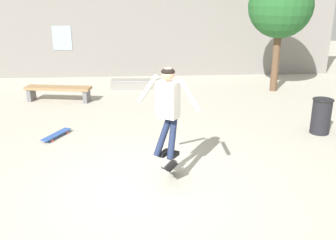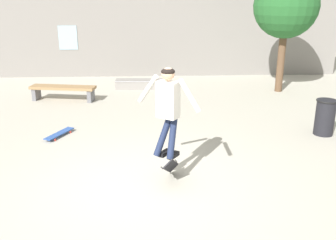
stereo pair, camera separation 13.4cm
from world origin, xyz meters
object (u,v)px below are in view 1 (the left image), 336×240
at_px(tree_right, 281,6).
at_px(park_bench, 58,90).
at_px(trash_bin, 321,115).
at_px(skater, 168,105).
at_px(skateboard_flipping, 171,166).
at_px(skate_ledge, 136,84).
at_px(skateboard_resting, 56,134).

relative_size(tree_right, park_bench, 1.86).
xyz_separation_m(trash_bin, skater, (-3.70, -2.14, 0.95)).
distance_m(park_bench, skateboard_flipping, 6.15).
relative_size(trash_bin, skateboard_flipping, 1.13).
distance_m(skate_ledge, skater, 6.94).
bearing_deg(tree_right, skateboard_resting, -148.40).
relative_size(skate_ledge, skateboard_flipping, 2.40).
distance_m(tree_right, trash_bin, 4.68).
distance_m(tree_right, park_bench, 7.38).
distance_m(park_bench, trash_bin, 7.38).
bearing_deg(trash_bin, park_bench, 154.02).
bearing_deg(skater, skateboard_flipping, -63.18).
distance_m(park_bench, skate_ledge, 2.74).
xyz_separation_m(trash_bin, skateboard_resting, (-6.07, 0.15, -0.37)).
bearing_deg(skater, skateboard_resting, 81.07).
relative_size(tree_right, skate_ledge, 2.14).
bearing_deg(skateboard_resting, skateboard_flipping, 72.59).
height_order(skater, skateboard_resting, skater).
xyz_separation_m(park_bench, skateboard_flipping, (2.98, -5.38, -0.04)).
relative_size(skate_ledge, skater, 1.15).
relative_size(tree_right, skater, 2.46).
bearing_deg(trash_bin, skate_ledge, 132.69).
bearing_deg(park_bench, skateboard_flipping, -50.95).
bearing_deg(skateboard_resting, skate_ledge, -175.40).
bearing_deg(tree_right, park_bench, -173.12).
bearing_deg(skate_ledge, park_bench, -145.60).
height_order(park_bench, skateboard_flipping, skateboard_flipping).
xyz_separation_m(skate_ledge, skateboard_flipping, (0.65, -6.81, 0.14)).
distance_m(skate_ledge, skateboard_resting, 4.85).
bearing_deg(skater, park_bench, 63.67).
distance_m(skater, skateboard_resting, 3.55).
bearing_deg(skateboard_resting, trash_bin, 114.61).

